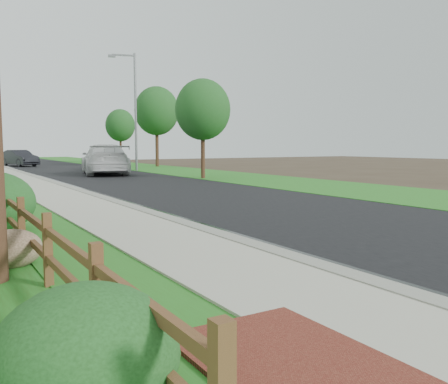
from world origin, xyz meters
TOP-DOWN VIEW (x-y plane):
  - ground at (0.00, 0.00)m, footprint 120.00×120.00m
  - road at (4.60, 35.00)m, footprint 8.00×90.00m
  - curb at (0.40, 35.00)m, footprint 0.40×90.00m
  - wet_gutter at (0.75, 35.00)m, footprint 0.50×90.00m
  - verge_far at (11.50, 35.00)m, footprint 6.00×90.00m
  - brick_patch at (-2.20, -1.00)m, footprint 1.60×2.40m
  - ranch_fence at (-3.60, 6.40)m, footprint 0.12×16.92m
  - white_suv at (5.15, 28.28)m, footprint 4.28×7.55m
  - dark_car_mid at (7.20, 34.41)m, footprint 3.71×5.17m
  - dark_car_far at (2.00, 44.99)m, footprint 3.12×5.03m
  - streetlight at (8.53, 31.57)m, footprint 2.07×0.76m
  - boulder at (-3.90, 4.29)m, footprint 1.17×1.00m
  - shrub_a at (-4.02, -0.77)m, footprint 1.80×1.80m
  - tree_near_right at (9.00, 21.14)m, footprint 3.34×3.34m
  - tree_mid_right at (13.00, 37.39)m, footprint 4.14×4.14m
  - tree_far_right at (13.00, 47.64)m, footprint 3.29×3.29m

SIDE VIEW (x-z plane):
  - ground at x=0.00m, z-range 0.00..0.00m
  - road at x=4.60m, z-range 0.00..0.02m
  - verge_far at x=11.50m, z-range 0.00..0.04m
  - wet_gutter at x=0.75m, z-range 0.02..0.02m
  - brick_patch at x=-2.20m, z-range 0.00..0.11m
  - curb at x=0.40m, z-range 0.00..0.12m
  - boulder at x=-3.90m, z-range 0.00..0.66m
  - shrub_a at x=-4.02m, z-range 0.00..1.04m
  - ranch_fence at x=-3.60m, z-range 0.07..1.17m
  - dark_car_far at x=2.00m, z-range 0.02..1.58m
  - dark_car_mid at x=7.20m, z-range 0.02..1.66m
  - white_suv at x=5.15m, z-range 0.02..2.08m
  - tree_near_right at x=9.00m, z-range 1.16..7.18m
  - tree_far_right at x=13.00m, z-range 1.21..7.27m
  - streetlight at x=8.53m, z-range 0.61..9.76m
  - tree_mid_right at x=13.00m, z-range 1.46..8.96m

